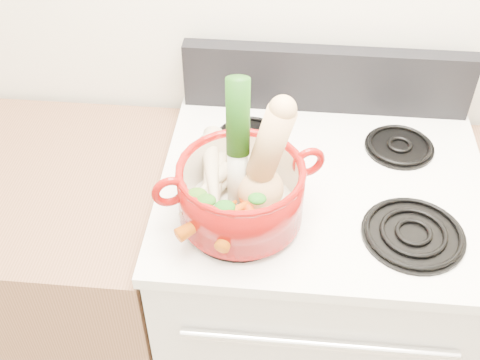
# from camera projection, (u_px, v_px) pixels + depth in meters

# --- Properties ---
(stove_body) EXTENTS (0.76, 0.65, 0.92)m
(stove_body) POSITION_uv_depth(u_px,v_px,m) (308.00, 303.00, 1.76)
(stove_body) COLOR silver
(stove_body) RESTS_ON floor
(cooktop) EXTENTS (0.78, 0.67, 0.03)m
(cooktop) POSITION_uv_depth(u_px,v_px,m) (323.00, 185.00, 1.44)
(cooktop) COLOR white
(cooktop) RESTS_ON stove_body
(control_backsplash) EXTENTS (0.76, 0.05, 0.18)m
(control_backsplash) POSITION_uv_depth(u_px,v_px,m) (326.00, 80.00, 1.59)
(control_backsplash) COLOR black
(control_backsplash) RESTS_ON cooktop
(oven_handle) EXTENTS (0.60, 0.02, 0.02)m
(oven_handle) POSITION_uv_depth(u_px,v_px,m) (318.00, 344.00, 1.30)
(oven_handle) COLOR silver
(oven_handle) RESTS_ON stove_body
(burner_front_left) EXTENTS (0.22, 0.22, 0.02)m
(burner_front_left) POSITION_uv_depth(u_px,v_px,m) (238.00, 221.00, 1.32)
(burner_front_left) COLOR black
(burner_front_left) RESTS_ON cooktop
(burner_front_right) EXTENTS (0.22, 0.22, 0.02)m
(burner_front_right) POSITION_uv_depth(u_px,v_px,m) (413.00, 233.00, 1.30)
(burner_front_right) COLOR black
(burner_front_right) RESTS_ON cooktop
(burner_back_left) EXTENTS (0.17, 0.17, 0.02)m
(burner_back_left) POSITION_uv_depth(u_px,v_px,m) (250.00, 137.00, 1.54)
(burner_back_left) COLOR black
(burner_back_left) RESTS_ON cooktop
(burner_back_right) EXTENTS (0.17, 0.17, 0.02)m
(burner_back_right) POSITION_uv_depth(u_px,v_px,m) (399.00, 146.00, 1.52)
(burner_back_right) COLOR black
(burner_back_right) RESTS_ON cooktop
(dutch_oven) EXTENTS (0.35, 0.35, 0.13)m
(dutch_oven) POSITION_uv_depth(u_px,v_px,m) (241.00, 192.00, 1.28)
(dutch_oven) COLOR maroon
(dutch_oven) RESTS_ON burner_front_left
(pot_handle_left) EXTENTS (0.08, 0.05, 0.08)m
(pot_handle_left) POSITION_uv_depth(u_px,v_px,m) (170.00, 192.00, 1.22)
(pot_handle_left) COLOR maroon
(pot_handle_left) RESTS_ON dutch_oven
(pot_handle_right) EXTENTS (0.08, 0.05, 0.08)m
(pot_handle_right) POSITION_uv_depth(u_px,v_px,m) (309.00, 162.00, 1.29)
(pot_handle_right) COLOR maroon
(pot_handle_right) RESTS_ON dutch_oven
(squash) EXTENTS (0.17, 0.12, 0.28)m
(squash) POSITION_uv_depth(u_px,v_px,m) (261.00, 159.00, 1.23)
(squash) COLOR tan
(squash) RESTS_ON dutch_oven
(leek) EXTENTS (0.06, 0.09, 0.32)m
(leek) POSITION_uv_depth(u_px,v_px,m) (238.00, 144.00, 1.22)
(leek) COLOR silver
(leek) RESTS_ON dutch_oven
(ginger) EXTENTS (0.10, 0.09, 0.05)m
(ginger) POSITION_uv_depth(u_px,v_px,m) (243.00, 172.00, 1.35)
(ginger) COLOR tan
(ginger) RESTS_ON dutch_oven
(parsnip_0) EXTENTS (0.13, 0.19, 0.05)m
(parsnip_0) POSITION_uv_depth(u_px,v_px,m) (225.00, 182.00, 1.33)
(parsnip_0) COLOR #ECE5C0
(parsnip_0) RESTS_ON dutch_oven
(parsnip_1) EXTENTS (0.06, 0.19, 0.05)m
(parsnip_1) POSITION_uv_depth(u_px,v_px,m) (207.00, 187.00, 1.31)
(parsnip_1) COLOR beige
(parsnip_1) RESTS_ON dutch_oven
(parsnip_2) EXTENTS (0.06, 0.21, 0.06)m
(parsnip_2) POSITION_uv_depth(u_px,v_px,m) (216.00, 183.00, 1.31)
(parsnip_2) COLOR beige
(parsnip_2) RESTS_ON dutch_oven
(parsnip_3) EXTENTS (0.12, 0.16, 0.05)m
(parsnip_3) POSITION_uv_depth(u_px,v_px,m) (204.00, 189.00, 1.29)
(parsnip_3) COLOR beige
(parsnip_3) RESTS_ON dutch_oven
(parsnip_4) EXTENTS (0.06, 0.24, 0.07)m
(parsnip_4) POSITION_uv_depth(u_px,v_px,m) (210.00, 170.00, 1.32)
(parsnip_4) COLOR beige
(parsnip_4) RESTS_ON dutch_oven
(parsnip_5) EXTENTS (0.09, 0.24, 0.06)m
(parsnip_5) POSITION_uv_depth(u_px,v_px,m) (213.00, 178.00, 1.29)
(parsnip_5) COLOR beige
(parsnip_5) RESTS_ON dutch_oven
(carrot_0) EXTENTS (0.07, 0.16, 0.05)m
(carrot_0) POSITION_uv_depth(u_px,v_px,m) (236.00, 221.00, 1.25)
(carrot_0) COLOR #DA5F0A
(carrot_0) RESTS_ON dutch_oven
(carrot_1) EXTENTS (0.13, 0.13, 0.04)m
(carrot_1) POSITION_uv_depth(u_px,v_px,m) (208.00, 219.00, 1.24)
(carrot_1) COLOR #DA590A
(carrot_1) RESTS_ON dutch_oven
(carrot_2) EXTENTS (0.09, 0.15, 0.04)m
(carrot_2) POSITION_uv_depth(u_px,v_px,m) (244.00, 201.00, 1.28)
(carrot_2) COLOR #C73609
(carrot_2) RESTS_ON dutch_oven
(carrot_3) EXTENTS (0.12, 0.11, 0.04)m
(carrot_3) POSITION_uv_depth(u_px,v_px,m) (234.00, 212.00, 1.25)
(carrot_3) COLOR #DF570B
(carrot_3) RESTS_ON dutch_oven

